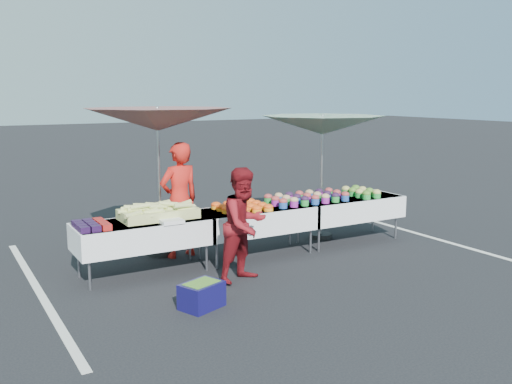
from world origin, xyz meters
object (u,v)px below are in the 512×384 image
umbrella_left (157,121)px  storage_bin (202,295)px  umbrella_right (323,126)px  customer (245,225)px  vendor (179,200)px  table_center (256,219)px  table_left (143,233)px  table_right (348,207)px

umbrella_left → storage_bin: bearing=-99.5°
umbrella_left → umbrella_right: (2.77, -0.40, -0.14)m
customer → storage_bin: size_ratio=2.68×
vendor → table_center: bearing=143.6°
table_left → table_center: bearing=0.0°
table_left → storage_bin: (0.16, -1.56, -0.42)m
customer → umbrella_left: 2.23m
table_center → umbrella_right: 2.08m
vendor → storage_bin: 2.32m
vendor → umbrella_right: umbrella_right is taller
customer → storage_bin: (-0.93, -0.63, -0.60)m
table_right → customer: size_ratio=1.22×
vendor → umbrella_right: bearing=168.5°
umbrella_left → umbrella_right: bearing=-8.2°
table_center → customer: customer is taller
table_center → umbrella_left: size_ratio=0.67×
table_right → vendor: size_ratio=1.05×
table_center → umbrella_left: (-1.25, 0.80, 1.49)m
umbrella_right → table_right: bearing=-55.7°
customer → table_left: bearing=122.7°
umbrella_right → table_center: bearing=-165.3°
customer → storage_bin: 1.27m
customer → table_center: bearing=35.8°
vendor → storage_bin: bearing=65.7°
table_center → customer: size_ratio=1.22×
table_right → umbrella_left: umbrella_left is taller
table_center → umbrella_left: bearing=147.3°
vendor → table_right: bearing=160.9°
table_left → table_right: same height
table_center → umbrella_right: umbrella_right is taller
storage_bin → table_right: bearing=3.1°
vendor → customer: bearing=93.7°
umbrella_right → customer: bearing=-149.3°
vendor → umbrella_left: 1.24m
vendor → umbrella_left: (-0.22, 0.25, 1.19)m
table_right → storage_bin: (-3.44, -1.56, -0.42)m
table_left → table_center: 1.80m
umbrella_left → umbrella_right: size_ratio=1.17×
table_left → umbrella_right: bearing=6.9°
table_center → umbrella_left: umbrella_left is taller
customer → umbrella_left: bearing=90.4°
umbrella_right → storage_bin: (-3.17, -1.96, -1.77)m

